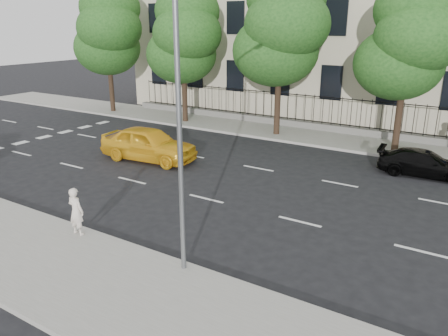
{
  "coord_description": "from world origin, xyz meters",
  "views": [
    {
      "loc": [
        9.13,
        -10.83,
        6.69
      ],
      "look_at": [
        0.53,
        3.0,
        1.25
      ],
      "focal_mm": 35.0,
      "sensor_mm": 36.0,
      "label": 1
    }
  ],
  "objects_px": {
    "yellow_taxi": "(149,144)",
    "black_sedan": "(424,163)",
    "woman_near": "(76,211)",
    "street_light": "(191,86)"
  },
  "relations": [
    {
      "from": "street_light",
      "to": "woman_near",
      "type": "distance_m",
      "value": 5.96
    },
    {
      "from": "woman_near",
      "to": "street_light",
      "type": "bearing_deg",
      "value": -171.84
    },
    {
      "from": "street_light",
      "to": "black_sedan",
      "type": "relative_size",
      "value": 1.98
    },
    {
      "from": "yellow_taxi",
      "to": "black_sedan",
      "type": "bearing_deg",
      "value": -74.46
    },
    {
      "from": "yellow_taxi",
      "to": "street_light",
      "type": "bearing_deg",
      "value": -137.6
    },
    {
      "from": "yellow_taxi",
      "to": "woman_near",
      "type": "height_order",
      "value": "woman_near"
    },
    {
      "from": "black_sedan",
      "to": "woman_near",
      "type": "bearing_deg",
      "value": 141.26
    },
    {
      "from": "yellow_taxi",
      "to": "black_sedan",
      "type": "relative_size",
      "value": 1.24
    },
    {
      "from": "yellow_taxi",
      "to": "black_sedan",
      "type": "xyz_separation_m",
      "value": [
        12.28,
        4.82,
        -0.27
      ]
    },
    {
      "from": "black_sedan",
      "to": "woman_near",
      "type": "distance_m",
      "value": 15.18
    }
  ]
}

